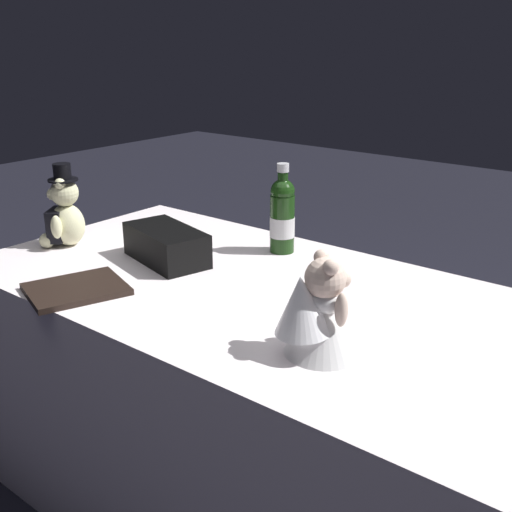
# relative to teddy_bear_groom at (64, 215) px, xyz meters

# --- Properties ---
(ground_plane) EXTENTS (12.00, 12.00, 0.00)m
(ground_plane) POSITION_rel_teddy_bear_groom_xyz_m (0.77, 0.11, -0.91)
(ground_plane) COLOR black
(reception_table) EXTENTS (1.82, 0.94, 0.80)m
(reception_table) POSITION_rel_teddy_bear_groom_xyz_m (0.77, 0.11, -0.51)
(reception_table) COLOR white
(reception_table) RESTS_ON ground_plane
(teddy_bear_groom) EXTENTS (0.16, 0.16, 0.29)m
(teddy_bear_groom) POSITION_rel_teddy_bear_groom_xyz_m (0.00, 0.00, 0.00)
(teddy_bear_groom) COLOR beige
(teddy_bear_groom) RESTS_ON reception_table
(teddy_bear_bride) EXTENTS (0.23, 0.23, 0.24)m
(teddy_bear_bride) POSITION_rel_teddy_bear_groom_xyz_m (1.13, -0.11, -0.00)
(teddy_bear_bride) COLOR white
(teddy_bear_bride) RESTS_ON reception_table
(champagne_bottle) EXTENTS (0.08, 0.08, 0.30)m
(champagne_bottle) POSITION_rel_teddy_bear_groom_xyz_m (0.63, 0.42, 0.02)
(champagne_bottle) COLOR #173611
(champagne_bottle) RESTS_ON reception_table
(signing_pen) EXTENTS (0.08, 0.10, 0.01)m
(signing_pen) POSITION_rel_teddy_bear_groom_xyz_m (0.89, 0.23, -0.11)
(signing_pen) COLOR maroon
(signing_pen) RESTS_ON reception_table
(gift_case_black) EXTENTS (0.34, 0.23, 0.11)m
(gift_case_black) POSITION_rel_teddy_bear_groom_xyz_m (0.40, 0.11, -0.05)
(gift_case_black) COLOR black
(gift_case_black) RESTS_ON reception_table
(guestbook) EXTENTS (0.30, 0.33, 0.02)m
(guestbook) POSITION_rel_teddy_bear_groom_xyz_m (0.38, -0.24, -0.10)
(guestbook) COLOR black
(guestbook) RESTS_ON reception_table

